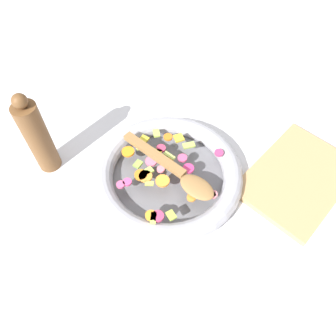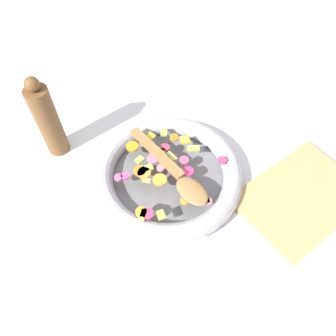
{
  "view_description": "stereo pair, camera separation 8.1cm",
  "coord_description": "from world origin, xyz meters",
  "px_view_note": "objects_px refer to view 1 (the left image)",
  "views": [
    {
      "loc": [
        -0.34,
        -0.32,
        0.71
      ],
      "look_at": [
        0.0,
        0.0,
        0.05
      ],
      "focal_mm": 35.0,
      "sensor_mm": 36.0,
      "label": 1
    },
    {
      "loc": [
        -0.28,
        -0.37,
        0.71
      ],
      "look_at": [
        0.0,
        0.0,
        0.05
      ],
      "focal_mm": 35.0,
      "sensor_mm": 36.0,
      "label": 2
    }
  ],
  "objects_px": {
    "skillet": "(168,174)",
    "cutting_board": "(298,178)",
    "wooden_spoon": "(177,171)",
    "pepper_mill": "(37,137)"
  },
  "relations": [
    {
      "from": "skillet",
      "to": "cutting_board",
      "type": "xyz_separation_m",
      "value": [
        0.23,
        -0.24,
        -0.01
      ]
    },
    {
      "from": "skillet",
      "to": "cutting_board",
      "type": "distance_m",
      "value": 0.33
    },
    {
      "from": "wooden_spoon",
      "to": "pepper_mill",
      "type": "height_order",
      "value": "pepper_mill"
    },
    {
      "from": "pepper_mill",
      "to": "cutting_board",
      "type": "distance_m",
      "value": 0.66
    },
    {
      "from": "pepper_mill",
      "to": "cutting_board",
      "type": "height_order",
      "value": "pepper_mill"
    },
    {
      "from": "skillet",
      "to": "wooden_spoon",
      "type": "bearing_deg",
      "value": -87.02
    },
    {
      "from": "skillet",
      "to": "wooden_spoon",
      "type": "relative_size",
      "value": 1.34
    },
    {
      "from": "skillet",
      "to": "pepper_mill",
      "type": "relative_size",
      "value": 1.55
    },
    {
      "from": "wooden_spoon",
      "to": "cutting_board",
      "type": "xyz_separation_m",
      "value": [
        0.23,
        -0.22,
        -0.05
      ]
    },
    {
      "from": "skillet",
      "to": "cutting_board",
      "type": "relative_size",
      "value": 1.26
    }
  ]
}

